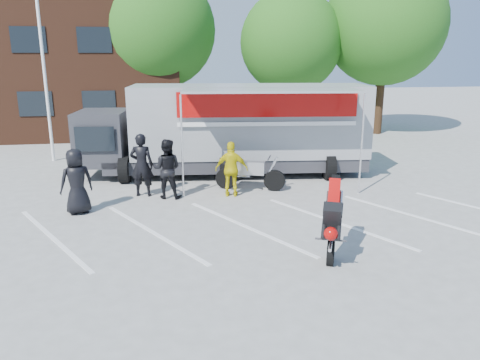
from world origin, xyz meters
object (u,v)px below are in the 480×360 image
object	(u,v)px
transporter_truck	(236,174)
spectator_leather_a	(76,181)
tree_left	(158,30)
tree_right	(385,24)
flagpole	(47,35)
spectator_leather_b	(142,165)
tree_mid	(291,42)
stunt_bike_rider	(332,252)
spectator_hivis	(232,169)
parked_motorcycle	(250,189)
spectator_leather_c	(167,169)

from	to	relation	value
transporter_truck	spectator_leather_a	bearing A→B (deg)	-138.11
tree_left	tree_right	distance (m)	12.10
spectator_leather_a	flagpole	bearing A→B (deg)	-98.26
tree_left	transporter_truck	bearing A→B (deg)	-73.77
tree_left	spectator_leather_a	world-z (taller)	tree_left
tree_right	spectator_leather_b	bearing A→B (deg)	-140.80
tree_mid	tree_left	bearing A→B (deg)	171.87
stunt_bike_rider	spectator_hivis	distance (m)	5.01
flagpole	transporter_truck	world-z (taller)	flagpole
tree_mid	parked_motorcycle	world-z (taller)	tree_mid
tree_mid	transporter_truck	bearing A→B (deg)	-116.62
tree_right	parked_motorcycle	world-z (taller)	tree_right
tree_mid	tree_right	world-z (taller)	tree_right
spectator_hivis	spectator_leather_a	bearing A→B (deg)	24.03
stunt_bike_rider	tree_left	bearing A→B (deg)	125.52
spectator_leather_c	parked_motorcycle	bearing A→B (deg)	-155.36
tree_mid	spectator_leather_a	size ratio (longest dim) A/B	4.16
transporter_truck	spectator_leather_b	bearing A→B (deg)	-140.05
tree_mid	spectator_leather_c	distance (m)	13.60
tree_mid	parked_motorcycle	bearing A→B (deg)	-111.14
tree_mid	spectator_leather_c	xyz separation A→B (m)	(-6.79, -11.07, -4.02)
tree_right	stunt_bike_rider	world-z (taller)	tree_right
spectator_leather_b	stunt_bike_rider	bearing A→B (deg)	142.06
tree_right	tree_left	bearing A→B (deg)	172.87
parked_motorcycle	spectator_leather_a	xyz separation A→B (m)	(-5.18, -1.59, 0.92)
parked_motorcycle	spectator_leather_c	distance (m)	2.89
tree_mid	transporter_truck	distance (m)	10.69
transporter_truck	spectator_leather_c	world-z (taller)	spectator_leather_c
tree_left	spectator_leather_a	xyz separation A→B (m)	(-2.27, -13.18, -4.64)
parked_motorcycle	spectator_leather_b	world-z (taller)	spectator_leather_b
flagpole	spectator_leather_a	world-z (taller)	flagpole
tree_mid	stunt_bike_rider	distance (m)	16.91
parked_motorcycle	spectator_hivis	bearing A→B (deg)	150.15
tree_right	spectator_leather_c	size ratio (longest dim) A/B	4.93
stunt_bike_rider	spectator_leather_c	bearing A→B (deg)	149.85
flagpole	tree_mid	world-z (taller)	flagpole
stunt_bike_rider	tree_right	bearing A→B (deg)	84.71
transporter_truck	parked_motorcycle	size ratio (longest dim) A/B	4.37
spectator_hivis	tree_left	bearing A→B (deg)	-67.93
spectator_leather_b	tree_mid	bearing A→B (deg)	-113.73
flagpole	tree_left	xyz separation A→B (m)	(4.24, 6.00, 0.51)
flagpole	transporter_truck	bearing A→B (deg)	-26.36
parked_motorcycle	spectator_hivis	size ratio (longest dim) A/B	1.36
transporter_truck	spectator_hivis	xyz separation A→B (m)	(-0.55, -2.74, 0.87)
tree_mid	spectator_hivis	xyz separation A→B (m)	(-4.79, -11.21, -4.08)
parked_motorcycle	tree_left	bearing A→B (deg)	32.82
flagpole	transporter_truck	size ratio (longest dim) A/B	0.78
tree_right	transporter_truck	distance (m)	13.55
spectator_leather_c	tree_left	bearing A→B (deg)	-74.55
spectator_leather_a	tree_mid	bearing A→B (deg)	-150.91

